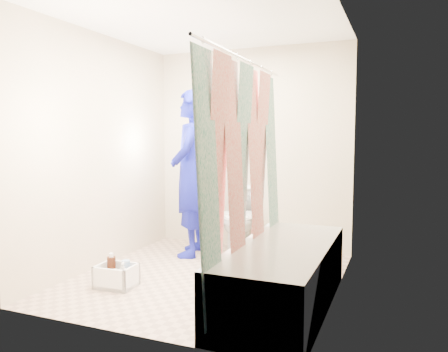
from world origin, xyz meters
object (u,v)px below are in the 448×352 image
at_px(plumber, 191,173).
at_px(cleaning_caddy, 117,277).
at_px(toilet, 242,219).
at_px(bathtub, 283,274).

relative_size(plumber, cleaning_caddy, 5.36).
distance_m(toilet, plumber, 0.83).
xyz_separation_m(toilet, cleaning_caddy, (-0.61, -1.62, -0.29)).
relative_size(toilet, cleaning_caddy, 2.18).
bearing_deg(cleaning_caddy, bathtub, 1.36).
bearing_deg(plumber, bathtub, 34.19).
height_order(bathtub, cleaning_caddy, bathtub).
bearing_deg(bathtub, toilet, 120.46).
relative_size(bathtub, toilet, 2.29).
bearing_deg(cleaning_caddy, plumber, 81.01).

